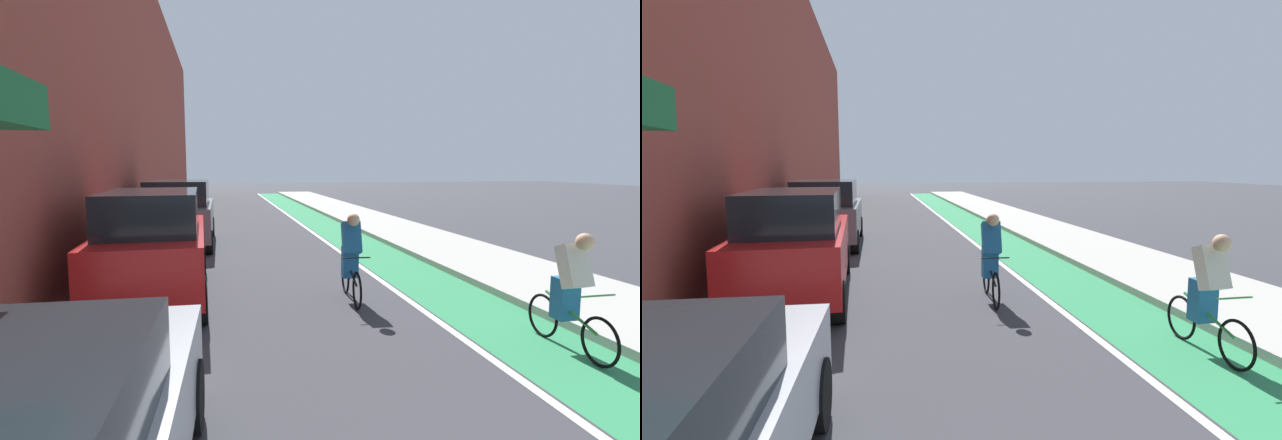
# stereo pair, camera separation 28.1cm
# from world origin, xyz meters

# --- Properties ---
(ground_plane) EXTENTS (94.28, 94.28, 0.00)m
(ground_plane) POSITION_xyz_m (0.00, 17.43, 0.00)
(ground_plane) COLOR #38383D
(bike_lane_paint) EXTENTS (1.60, 42.86, 0.00)m
(bike_lane_paint) POSITION_xyz_m (2.82, 19.43, 0.00)
(bike_lane_paint) COLOR #2D8451
(bike_lane_paint) RESTS_ON ground
(lane_divider_stripe) EXTENTS (0.12, 42.86, 0.00)m
(lane_divider_stripe) POSITION_xyz_m (1.92, 19.43, 0.00)
(lane_divider_stripe) COLOR white
(lane_divider_stripe) RESTS_ON ground
(sidewalk_right) EXTENTS (2.74, 42.86, 0.14)m
(sidewalk_right) POSITION_xyz_m (4.99, 19.43, 0.07)
(sidewalk_right) COLOR #A8A59E
(sidewalk_right) RESTS_ON ground
(building_facade_left) EXTENTS (4.15, 42.86, 10.01)m
(building_facade_left) POSITION_xyz_m (-5.42, 19.40, 5.00)
(building_facade_left) COLOR brown
(building_facade_left) RESTS_ON ground
(parked_suv_red) EXTENTS (1.94, 4.64, 1.98)m
(parked_suv_red) POSITION_xyz_m (-2.57, 8.93, 1.02)
(parked_suv_red) COLOR red
(parked_suv_red) RESTS_ON ground
(parked_suv_gray) EXTENTS (2.01, 4.48, 1.98)m
(parked_suv_gray) POSITION_xyz_m (-2.57, 14.82, 1.02)
(parked_suv_gray) COLOR #595B60
(parked_suv_gray) RESTS_ON ground
(cyclist_lead) EXTENTS (0.48, 1.67, 1.59)m
(cyclist_lead) POSITION_xyz_m (3.06, 5.20, 0.80)
(cyclist_lead) COLOR black
(cyclist_lead) RESTS_ON ground
(cyclist_mid) EXTENTS (0.48, 1.69, 1.60)m
(cyclist_mid) POSITION_xyz_m (0.89, 8.05, 0.85)
(cyclist_mid) COLOR black
(cyclist_mid) RESTS_ON ground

